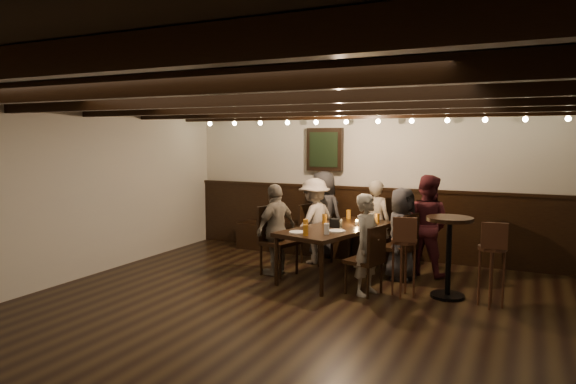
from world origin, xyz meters
The scene contains 27 objects.
room centered at (-0.29, 2.21, 1.07)m, with size 7.00×7.00×7.00m.
dining_table centered at (-0.05, 2.01, 0.65)m, with size 1.29×2.03×0.71m.
chair_left_near centered at (-0.64, 2.62, 0.28)m, with size 0.51×0.51×0.91m.
chair_left_far centered at (-0.86, 1.75, 0.30)m, with size 0.54×0.54×0.98m.
chair_right_near centered at (0.76, 2.26, 0.28)m, with size 0.51×0.51×0.92m.
chair_right_far centered at (0.53, 1.39, 0.27)m, with size 0.48×0.48×0.87m.
person_bench_left centered at (-0.70, 3.10, 0.70)m, with size 0.69×0.45×1.41m, color #2C2B2E.
person_bench_centre centered at (0.21, 3.02, 0.65)m, with size 0.47×0.31×1.30m, color gray.
person_bench_right centered at (1.04, 2.65, 0.71)m, with size 0.69×0.54×1.43m, color #511C22.
person_left_near centered at (-0.67, 2.63, 0.66)m, with size 0.86×0.49×1.32m, color #AC9E91.
person_left_far centered at (-0.89, 1.75, 0.65)m, with size 0.76×0.32×1.30m, color slate.
person_right_near centered at (0.78, 2.26, 0.63)m, with size 0.62×0.40×1.27m, color #2A292C.
person_right_far centered at (0.56, 1.38, 0.63)m, with size 0.46×0.30×1.26m, color #9E9786.
pint_a centered at (-0.15, 2.75, 0.78)m, with size 0.07×0.07×0.14m, color #BF7219.
pint_b centered at (0.35, 2.57, 0.78)m, with size 0.07×0.07×0.14m, color #BF7219.
pint_c centered at (-0.32, 2.18, 0.78)m, with size 0.07×0.07×0.14m, color #BF7219.
pint_d centered at (0.29, 2.12, 0.78)m, with size 0.07×0.07×0.14m, color silver.
pint_e centered at (-0.38, 1.62, 0.78)m, with size 0.07×0.07×0.14m, color #BF7219.
pint_f centered at (0.00, 1.42, 0.78)m, with size 0.07×0.07×0.14m, color silver.
pint_g centered at (-0.20, 1.22, 0.78)m, with size 0.07×0.07×0.14m, color #BF7219.
plate_near centered at (-0.37, 1.36, 0.71)m, with size 0.24×0.24×0.01m, color white.
plate_far centered at (0.05, 1.67, 0.71)m, with size 0.24×0.24×0.01m, color white.
condiment_caddy centered at (-0.07, 1.96, 0.77)m, with size 0.15×0.10×0.12m, color black.
candle centered at (0.14, 2.27, 0.73)m, with size 0.05×0.05×0.05m, color beige.
high_top_table centered at (1.49, 1.68, 0.65)m, with size 0.56×0.56×0.99m.
bar_stool_left centered at (0.99, 1.48, 0.37)m, with size 0.33×0.35×1.01m.
bar_stool_right centered at (1.99, 1.53, 0.37)m, with size 0.32×0.34×1.01m.
Camera 1 is at (2.35, -4.67, 1.94)m, focal length 32.00 mm.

